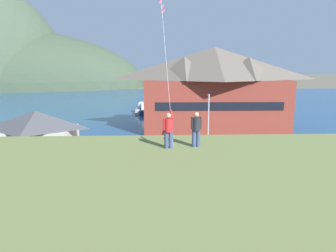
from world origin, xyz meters
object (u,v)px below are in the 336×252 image
Objects in this scene: storage_shed_near_lot at (38,138)px; parked_car_mid_row_center at (149,169)px; moored_boat_inner_slip at (145,111)px; person_companion at (196,128)px; parked_car_lone_by_shed at (325,147)px; person_kite_flyer at (169,129)px; harbor_lodge at (214,86)px; moored_boat_outer_mooring at (177,108)px; parked_car_front_row_silver at (79,167)px; parked_car_front_row_red at (315,165)px; parked_car_back_row_right at (269,149)px; parked_car_mid_row_far at (162,151)px; parked_car_mid_row_near at (204,168)px; moored_boat_wharfside at (144,109)px; wharf_dock at (161,113)px; parking_light_pole at (208,117)px.

parked_car_mid_row_center is (10.61, -4.45, -1.72)m from storage_shed_near_lot.
moored_boat_inner_slip is 46.98m from person_companion.
parked_car_lone_by_shed is (20.06, -30.08, 0.34)m from moored_boat_inner_slip.
storage_shed_near_lot reaches higher than parked_car_lone_by_shed.
person_kite_flyer reaches higher than person_companion.
harbor_lodge is 3.24× the size of moored_boat_outer_mooring.
parked_car_front_row_silver is at bearing 174.22° from parked_car_mid_row_center.
harbor_lodge is 5.16× the size of parked_car_front_row_red.
parked_car_back_row_right is 2.50× the size of person_companion.
parked_car_front_row_red is (13.20, -4.99, 0.00)m from parked_car_mid_row_far.
parked_car_mid_row_center is at bearing -87.53° from moored_boat_inner_slip.
parked_car_mid_row_near is (10.59, -0.58, 0.00)m from parked_car_front_row_silver.
moored_boat_outer_mooring is at bearing 65.74° from storage_shed_near_lot.
moored_boat_wharfside is 1.13× the size of moored_boat_outer_mooring.
parked_car_lone_by_shed is (4.09, 5.91, 0.00)m from parked_car_front_row_red.
wharf_dock is 3.65× the size of parked_car_front_row_silver.
parked_car_front_row_red is 9.75m from parked_car_mid_row_near.
moored_boat_inner_slip is at bearing 92.47° from parked_car_mid_row_center.
moored_boat_outer_mooring is 49.56m from person_companion.
harbor_lodge is 26.46m from parked_car_front_row_silver.
parked_car_lone_by_shed is 23.41m from person_companion.
moored_boat_wharfside is at bearing 95.25° from person_companion.
person_companion is (0.93, -45.45, 6.15)m from wharf_dock.
parking_light_pole is (1.51, -29.32, 3.02)m from moored_boat_outer_mooring.
parked_car_mid_row_far is 1.02× the size of parked_car_front_row_red.
moored_boat_inner_slip is at bearing 125.96° from harbor_lodge.
moored_boat_inner_slip is 47.09m from person_kite_flyer.
moored_boat_outer_mooring is at bearing 83.44° from parked_car_mid_row_far.
person_companion is (-2.44, -49.16, 5.78)m from moored_boat_outer_mooring.
storage_shed_near_lot reaches higher than parked_car_back_row_right.
storage_shed_near_lot is 19.88m from person_companion.
moored_boat_outer_mooring is 35.45m from parked_car_lone_by_shed.
parked_car_front_row_silver is 14.01m from person_kite_flyer.
parked_car_lone_by_shed is at bearing 3.03° from parked_car_mid_row_far.
parking_light_pole is at bearing -87.05° from moored_boat_outer_mooring.
person_companion reaches higher than wharf_dock.
moored_boat_inner_slip reaches higher than parked_car_mid_row_near.
parked_car_back_row_right is at bearing -70.57° from wharf_dock.
parked_car_front_row_red is (16.24, -38.21, 0.34)m from moored_boat_wharfside.
parked_car_mid_row_far is 14.11m from parked_car_front_row_red.
parked_car_lone_by_shed is (17.29, 0.92, 0.00)m from parked_car_mid_row_far.
parked_car_mid_row_near is 12.01m from person_kite_flyer.
person_kite_flyer is at bearing -86.53° from moored_boat_inner_slip.
moored_boat_wharfside is 6.93m from moored_boat_outer_mooring.
person_kite_flyer is (2.83, -46.65, 5.80)m from moored_boat_inner_slip.
parked_car_mid_row_near is at bearing -3.15° from parked_car_front_row_silver.
moored_boat_wharfside is 35.98m from parked_car_back_row_right.
parked_car_mid_row_far is at bearing -176.97° from parked_car_lone_by_shed.
wharf_dock is at bearing 109.43° from parked_car_back_row_right.
person_kite_flyer is 1.07× the size of person_companion.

